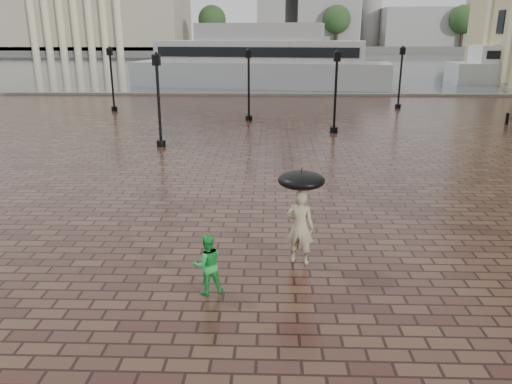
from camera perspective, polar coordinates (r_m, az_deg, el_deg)
ground at (r=15.09m, az=3.73°, el=-3.02°), size 300.00×300.00×0.00m
harbour_water at (r=106.26m, az=2.13°, el=14.67°), size 240.00×240.00×0.00m
quay_edge at (r=46.43m, az=2.48°, el=10.97°), size 80.00×0.60×0.30m
far_shore at (r=174.18m, az=2.03°, el=16.11°), size 300.00×60.00×2.00m
museum at (r=168.04m, az=-18.24°, el=19.65°), size 57.00×32.50×26.00m
distant_skyline at (r=171.24m, az=19.26°, el=18.00°), size 102.50×22.00×33.00m
far_trees at (r=152.18m, az=2.09°, el=19.07°), size 188.00×8.00×13.50m
street_lamps at (r=31.88m, az=-0.14°, el=12.20°), size 21.44×14.44×4.40m
adult_pedestrian at (r=11.94m, az=5.05°, el=-4.00°), size 0.78×0.64×1.84m
child_pedestrian at (r=10.67m, az=-5.59°, el=-8.21°), size 0.78×0.70×1.34m
ferry_near at (r=54.13m, az=0.50°, el=14.72°), size 27.45×10.61×8.78m
umbrella at (r=11.57m, az=5.20°, el=1.34°), size 1.10×1.10×1.18m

